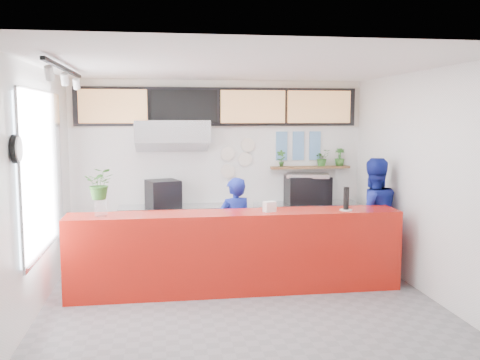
# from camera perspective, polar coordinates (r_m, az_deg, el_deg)

# --- Properties ---
(floor) EXTENTS (5.00, 5.00, 0.00)m
(floor) POSITION_cam_1_polar(r_m,az_deg,el_deg) (7.12, 0.03, -12.76)
(floor) COLOR slate
(floor) RESTS_ON ground
(ceiling) EXTENTS (5.00, 5.00, 0.00)m
(ceiling) POSITION_cam_1_polar(r_m,az_deg,el_deg) (6.74, 0.04, 12.05)
(ceiling) COLOR silver
(wall_back) EXTENTS (5.00, 0.00, 5.00)m
(wall_back) POSITION_cam_1_polar(r_m,az_deg,el_deg) (9.23, -2.26, 1.28)
(wall_back) COLOR white
(wall_back) RESTS_ON ground
(wall_left) EXTENTS (0.00, 5.00, 5.00)m
(wall_left) POSITION_cam_1_polar(r_m,az_deg,el_deg) (6.86, -21.08, -1.05)
(wall_left) COLOR white
(wall_left) RESTS_ON ground
(wall_right) EXTENTS (0.00, 5.00, 5.00)m
(wall_right) POSITION_cam_1_polar(r_m,az_deg,el_deg) (7.55, 19.15, -0.30)
(wall_right) COLOR white
(wall_right) RESTS_ON ground
(service_counter) EXTENTS (4.50, 0.60, 1.10)m
(service_counter) POSITION_cam_1_polar(r_m,az_deg,el_deg) (7.34, -0.43, -7.67)
(service_counter) COLOR #B2170C
(service_counter) RESTS_ON ground
(cream_band) EXTENTS (5.00, 0.02, 0.80)m
(cream_band) POSITION_cam_1_polar(r_m,az_deg,el_deg) (9.19, -2.28, 8.12)
(cream_band) COLOR beige
(cream_band) RESTS_ON wall_back
(prep_bench) EXTENTS (1.80, 0.60, 0.90)m
(prep_bench) POSITION_cam_1_polar(r_m,az_deg,el_deg) (9.05, -7.09, -5.61)
(prep_bench) COLOR #B2B5BA
(prep_bench) RESTS_ON ground
(panini_oven) EXTENTS (0.62, 0.62, 0.44)m
(panini_oven) POSITION_cam_1_polar(r_m,az_deg,el_deg) (8.93, -8.20, -1.42)
(panini_oven) COLOR black
(panini_oven) RESTS_ON prep_bench
(extraction_hood) EXTENTS (1.20, 0.70, 0.35)m
(extraction_hood) POSITION_cam_1_polar(r_m,az_deg,el_deg) (8.79, -7.24, 5.20)
(extraction_hood) COLOR #B2B5BA
(extraction_hood) RESTS_ON ceiling
(hood_lip) EXTENTS (1.20, 0.69, 0.31)m
(hood_lip) POSITION_cam_1_polar(r_m,az_deg,el_deg) (8.80, -7.22, 3.90)
(hood_lip) COLOR #B2B5BA
(hood_lip) RESTS_ON ceiling
(right_bench) EXTENTS (1.80, 0.60, 0.90)m
(right_bench) POSITION_cam_1_polar(r_m,az_deg,el_deg) (9.38, 7.15, -5.17)
(right_bench) COLOR #B2B5BA
(right_bench) RESTS_ON ground
(espresso_machine) EXTENTS (0.73, 0.53, 0.47)m
(espresso_machine) POSITION_cam_1_polar(r_m,az_deg,el_deg) (9.27, 7.22, -1.03)
(espresso_machine) COLOR black
(espresso_machine) RESTS_ON right_bench
(espresso_tray) EXTENTS (0.82, 0.67, 0.07)m
(espresso_tray) POSITION_cam_1_polar(r_m,az_deg,el_deg) (9.24, 7.24, 0.50)
(espresso_tray) COLOR #A6A9AD
(espresso_tray) RESTS_ON espresso_machine
(herb_shelf) EXTENTS (1.40, 0.18, 0.04)m
(herb_shelf) POSITION_cam_1_polar(r_m,az_deg,el_deg) (9.44, 7.51, 1.35)
(herb_shelf) COLOR brown
(herb_shelf) RESTS_ON wall_back
(menu_board_far_left) EXTENTS (1.10, 0.10, 0.55)m
(menu_board_far_left) POSITION_cam_1_polar(r_m,az_deg,el_deg) (9.05, -13.39, 7.65)
(menu_board_far_left) COLOR tan
(menu_board_far_left) RESTS_ON wall_back
(menu_board_mid_left) EXTENTS (1.10, 0.10, 0.55)m
(menu_board_mid_left) POSITION_cam_1_polar(r_m,az_deg,el_deg) (9.03, -5.97, 7.80)
(menu_board_mid_left) COLOR black
(menu_board_mid_left) RESTS_ON wall_back
(menu_board_mid_right) EXTENTS (1.10, 0.10, 0.55)m
(menu_board_mid_right) POSITION_cam_1_polar(r_m,az_deg,el_deg) (9.15, 1.37, 7.82)
(menu_board_mid_right) COLOR tan
(menu_board_mid_right) RESTS_ON wall_back
(menu_board_far_right) EXTENTS (1.10, 0.10, 0.55)m
(menu_board_far_right) POSITION_cam_1_polar(r_m,az_deg,el_deg) (9.42, 8.41, 7.72)
(menu_board_far_right) COLOR tan
(menu_board_far_right) RESTS_ON wall_back
(soffit) EXTENTS (4.80, 0.04, 0.65)m
(soffit) POSITION_cam_1_polar(r_m,az_deg,el_deg) (9.15, -2.26, 7.81)
(soffit) COLOR black
(soffit) RESTS_ON wall_back
(window_pane) EXTENTS (0.04, 2.20, 1.90)m
(window_pane) POSITION_cam_1_polar(r_m,az_deg,el_deg) (7.13, -20.39, 0.87)
(window_pane) COLOR silver
(window_pane) RESTS_ON wall_left
(window_frame) EXTENTS (0.03, 2.30, 2.00)m
(window_frame) POSITION_cam_1_polar(r_m,az_deg,el_deg) (7.12, -20.24, 0.87)
(window_frame) COLOR #B2B5BA
(window_frame) RESTS_ON wall_left
(wall_clock_rim) EXTENTS (0.05, 0.30, 0.30)m
(wall_clock_rim) POSITION_cam_1_polar(r_m,az_deg,el_deg) (5.93, -22.81, 3.07)
(wall_clock_rim) COLOR black
(wall_clock_rim) RESTS_ON wall_left
(wall_clock_face) EXTENTS (0.02, 0.26, 0.26)m
(wall_clock_face) POSITION_cam_1_polar(r_m,az_deg,el_deg) (5.93, -22.53, 3.07)
(wall_clock_face) COLOR white
(wall_clock_face) RESTS_ON wall_left
(track_rail) EXTENTS (0.05, 2.40, 0.04)m
(track_rail) POSITION_cam_1_polar(r_m,az_deg,el_deg) (6.75, -18.23, 11.19)
(track_rail) COLOR black
(track_rail) RESTS_ON ceiling
(dec_plate_a) EXTENTS (0.24, 0.03, 0.24)m
(dec_plate_a) POSITION_cam_1_polar(r_m,az_deg,el_deg) (9.20, -1.32, 2.83)
(dec_plate_a) COLOR silver
(dec_plate_a) RESTS_ON wall_back
(dec_plate_b) EXTENTS (0.24, 0.03, 0.24)m
(dec_plate_b) POSITION_cam_1_polar(r_m,az_deg,el_deg) (9.25, 0.53, 2.23)
(dec_plate_b) COLOR silver
(dec_plate_b) RESTS_ON wall_back
(dec_plate_c) EXTENTS (0.24, 0.03, 0.24)m
(dec_plate_c) POSITION_cam_1_polar(r_m,az_deg,el_deg) (9.23, -1.31, 0.97)
(dec_plate_c) COLOR silver
(dec_plate_c) RESTS_ON wall_back
(dec_plate_d) EXTENTS (0.24, 0.03, 0.24)m
(dec_plate_d) POSITION_cam_1_polar(r_m,az_deg,el_deg) (9.24, 0.84, 3.78)
(dec_plate_d) COLOR silver
(dec_plate_d) RESTS_ON wall_back
(photo_frame_a) EXTENTS (0.20, 0.02, 0.25)m
(photo_frame_a) POSITION_cam_1_polar(r_m,az_deg,el_deg) (9.36, 4.47, 4.41)
(photo_frame_a) COLOR #598CBF
(photo_frame_a) RESTS_ON wall_back
(photo_frame_b) EXTENTS (0.20, 0.02, 0.25)m
(photo_frame_b) POSITION_cam_1_polar(r_m,az_deg,el_deg) (9.43, 6.25, 4.41)
(photo_frame_b) COLOR #598CBF
(photo_frame_b) RESTS_ON wall_back
(photo_frame_c) EXTENTS (0.20, 0.02, 0.25)m
(photo_frame_c) POSITION_cam_1_polar(r_m,az_deg,el_deg) (9.52, 8.00, 4.40)
(photo_frame_c) COLOR #598CBF
(photo_frame_c) RESTS_ON wall_back
(photo_frame_d) EXTENTS (0.20, 0.02, 0.25)m
(photo_frame_d) POSITION_cam_1_polar(r_m,az_deg,el_deg) (9.38, 4.45, 2.88)
(photo_frame_d) COLOR #598CBF
(photo_frame_d) RESTS_ON wall_back
(photo_frame_e) EXTENTS (0.20, 0.02, 0.25)m
(photo_frame_e) POSITION_cam_1_polar(r_m,az_deg,el_deg) (9.45, 6.23, 2.89)
(photo_frame_e) COLOR #598CBF
(photo_frame_e) RESTS_ON wall_back
(photo_frame_f) EXTENTS (0.20, 0.02, 0.25)m
(photo_frame_f) POSITION_cam_1_polar(r_m,az_deg,el_deg) (9.53, 7.98, 2.90)
(photo_frame_f) COLOR #598CBF
(photo_frame_f) RESTS_ON wall_back
(staff_center) EXTENTS (0.63, 0.52, 1.50)m
(staff_center) POSITION_cam_1_polar(r_m,az_deg,el_deg) (7.91, -0.57, -5.14)
(staff_center) COLOR navy
(staff_center) RESTS_ON ground
(staff_right) EXTENTS (0.86, 0.67, 1.77)m
(staff_right) POSITION_cam_1_polar(r_m,az_deg,el_deg) (8.33, 13.95, -3.78)
(staff_right) COLOR navy
(staff_right) RESTS_ON ground
(herb_a) EXTENTS (0.17, 0.13, 0.29)m
(herb_a) POSITION_cam_1_polar(r_m,az_deg,el_deg) (9.30, 4.41, 2.33)
(herb_a) COLOR #2C5F21
(herb_a) RESTS_ON herb_shelf
(herb_c) EXTENTS (0.31, 0.29, 0.29)m
(herb_c) POSITION_cam_1_polar(r_m,az_deg,el_deg) (9.49, 8.75, 2.37)
(herb_c) COLOR #2C5F21
(herb_c) RESTS_ON herb_shelf
(herb_d) EXTENTS (0.22, 0.20, 0.31)m
(herb_d) POSITION_cam_1_polar(r_m,az_deg,el_deg) (9.59, 10.58, 2.43)
(herb_d) COLOR #2C5F21
(herb_d) RESTS_ON herb_shelf
(glass_vase) EXTENTS (0.19, 0.19, 0.20)m
(glass_vase) POSITION_cam_1_polar(r_m,az_deg,el_deg) (7.14, -14.62, -2.98)
(glass_vase) COLOR silver
(glass_vase) RESTS_ON service_counter
(basil_vase) EXTENTS (0.40, 0.36, 0.41)m
(basil_vase) POSITION_cam_1_polar(r_m,az_deg,el_deg) (7.09, -14.69, -0.37)
(basil_vase) COLOR #2C5F21
(basil_vase) RESTS_ON glass_vase
(napkin_holder) EXTENTS (0.19, 0.15, 0.14)m
(napkin_holder) POSITION_cam_1_polar(r_m,az_deg,el_deg) (7.25, 3.16, -2.85)
(napkin_holder) COLOR silver
(napkin_holder) RESTS_ON service_counter
(white_plate) EXTENTS (0.19, 0.19, 0.01)m
(white_plate) POSITION_cam_1_polar(r_m,az_deg,el_deg) (7.49, 11.24, -3.15)
(white_plate) COLOR silver
(white_plate) RESTS_ON service_counter
(pepper_mill) EXTENTS (0.10, 0.10, 0.31)m
(pepper_mill) POSITION_cam_1_polar(r_m,az_deg,el_deg) (7.46, 11.26, -1.93)
(pepper_mill) COLOR black
(pepper_mill) RESTS_ON white_plate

